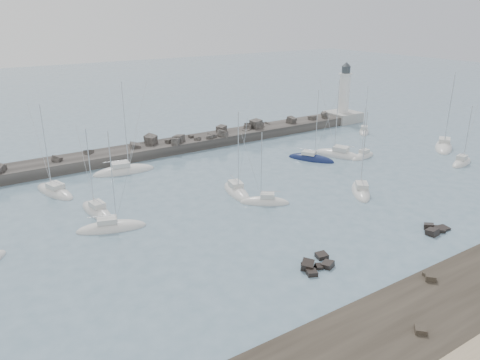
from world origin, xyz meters
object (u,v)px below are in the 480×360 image
(sailboat_10, at_px, (338,155))
(sailboat_3, at_px, (97,211))
(lighthouse, at_px, (343,109))
(sailboat_8, at_px, (311,159))
(sailboat_13, at_px, (462,163))
(sailboat_5, at_px, (265,202))
(sailboat_14, at_px, (111,228))
(sailboat_12, at_px, (364,132))
(sailboat_7, at_px, (361,192))
(sailboat_1, at_px, (55,192))
(sailboat_11, at_px, (443,147))
(sailboat_9, at_px, (363,157))
(sailboat_4, at_px, (124,172))
(sailboat_6, at_px, (237,192))

(sailboat_10, bearing_deg, sailboat_3, -179.25)
(lighthouse, relative_size, sailboat_8, 1.09)
(sailboat_13, bearing_deg, sailboat_5, 173.01)
(lighthouse, xyz_separation_m, sailboat_14, (-65.98, -26.52, -2.96))
(sailboat_12, bearing_deg, sailboat_7, -138.20)
(sailboat_12, bearing_deg, sailboat_5, -154.46)
(sailboat_5, xyz_separation_m, sailboat_14, (-20.55, 3.86, -0.00))
(sailboat_1, height_order, sailboat_8, sailboat_1)
(sailboat_3, distance_m, sailboat_5, 22.71)
(sailboat_10, height_order, sailboat_11, sailboat_11)
(sailboat_8, bearing_deg, sailboat_14, -168.95)
(sailboat_10, distance_m, sailboat_12, 19.35)
(lighthouse, bearing_deg, sailboat_9, -127.80)
(sailboat_12, bearing_deg, lighthouse, 68.97)
(sailboat_10, xyz_separation_m, sailboat_11, (20.75, -7.55, 0.00))
(sailboat_3, bearing_deg, sailboat_4, 57.09)
(sailboat_4, distance_m, sailboat_10, 38.34)
(sailboat_3, xyz_separation_m, sailboat_13, (59.52, -14.64, 0.01))
(sailboat_9, distance_m, sailboat_10, 4.43)
(sailboat_7, xyz_separation_m, sailboat_12, (27.20, 24.32, 0.00))
(sailboat_1, relative_size, sailboat_11, 0.89)
(sailboat_5, bearing_deg, sailboat_12, 25.54)
(sailboat_1, height_order, sailboat_5, sailboat_1)
(sailboat_6, relative_size, sailboat_10, 0.89)
(lighthouse, xyz_separation_m, sailboat_6, (-46.65, -25.04, -2.95))
(sailboat_7, bearing_deg, sailboat_11, 13.51)
(lighthouse, height_order, sailboat_7, lighthouse)
(sailboat_5, bearing_deg, sailboat_7, -17.85)
(sailboat_12, bearing_deg, sailboat_4, 176.07)
(sailboat_1, relative_size, sailboat_9, 1.39)
(sailboat_10, distance_m, sailboat_11, 22.08)
(sailboat_10, bearing_deg, sailboat_7, -124.32)
(sailboat_4, bearing_deg, lighthouse, 6.97)
(lighthouse, relative_size, sailboat_14, 1.10)
(sailboat_4, height_order, sailboat_10, sailboat_4)
(sailboat_11, bearing_deg, sailboat_13, -128.37)
(lighthouse, height_order, sailboat_11, sailboat_11)
(sailboat_1, distance_m, sailboat_3, 10.72)
(sailboat_10, relative_size, sailboat_13, 1.35)
(sailboat_9, distance_m, sailboat_13, 16.72)
(sailboat_10, distance_m, sailboat_14, 45.42)
(sailboat_9, bearing_deg, sailboat_8, 154.75)
(sailboat_1, bearing_deg, sailboat_7, -33.30)
(sailboat_6, bearing_deg, sailboat_1, 146.35)
(sailboat_8, bearing_deg, sailboat_5, -148.40)
(sailboat_8, relative_size, sailboat_13, 1.21)
(sailboat_3, xyz_separation_m, sailboat_7, (34.62, -14.41, 0.00))
(sailboat_14, bearing_deg, sailboat_13, -8.26)
(sailboat_3, xyz_separation_m, sailboat_14, (-0.09, -5.99, -0.01))
(sailboat_3, relative_size, sailboat_7, 0.95)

